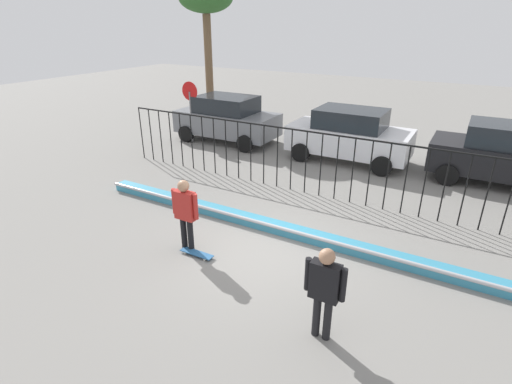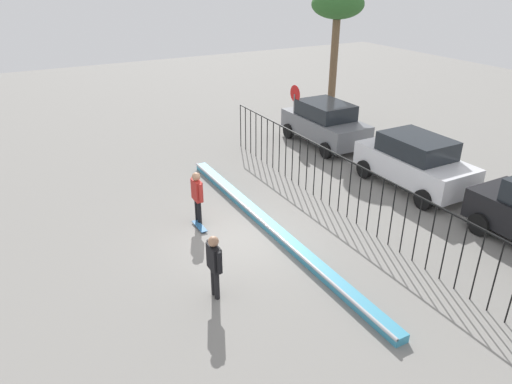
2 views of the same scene
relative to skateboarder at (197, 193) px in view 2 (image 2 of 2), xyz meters
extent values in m
plane|color=gray|center=(1.47, 0.81, -1.02)|extent=(60.00, 60.00, 0.00)
cube|color=teal|center=(1.47, 1.75, -0.91)|extent=(11.00, 0.36, 0.22)
cylinder|color=#B2B2B7|center=(1.47, 1.57, -0.80)|extent=(11.00, 0.09, 0.09)
cylinder|color=black|center=(-5.53, 4.28, -0.06)|extent=(0.04, 0.04, 1.90)
cylinder|color=black|center=(-5.07, 4.28, -0.06)|extent=(0.04, 0.04, 1.90)
cylinder|color=black|center=(-4.60, 4.28, -0.06)|extent=(0.04, 0.04, 1.90)
cylinder|color=black|center=(-4.13, 4.28, -0.06)|extent=(0.04, 0.04, 1.90)
cylinder|color=black|center=(-3.67, 4.28, -0.06)|extent=(0.04, 0.04, 1.90)
cylinder|color=black|center=(-3.20, 4.28, -0.06)|extent=(0.04, 0.04, 1.90)
cylinder|color=black|center=(-2.73, 4.28, -0.06)|extent=(0.04, 0.04, 1.90)
cylinder|color=black|center=(-2.27, 4.28, -0.06)|extent=(0.04, 0.04, 1.90)
cylinder|color=black|center=(-1.80, 4.28, -0.06)|extent=(0.04, 0.04, 1.90)
cylinder|color=black|center=(-1.33, 4.28, -0.06)|extent=(0.04, 0.04, 1.90)
cylinder|color=black|center=(-0.87, 4.28, -0.06)|extent=(0.04, 0.04, 1.90)
cylinder|color=black|center=(-0.40, 4.28, -0.06)|extent=(0.04, 0.04, 1.90)
cylinder|color=black|center=(0.07, 4.28, -0.06)|extent=(0.04, 0.04, 1.90)
cylinder|color=black|center=(0.53, 4.28, -0.06)|extent=(0.04, 0.04, 1.90)
cylinder|color=black|center=(1.00, 4.28, -0.06)|extent=(0.04, 0.04, 1.90)
cylinder|color=black|center=(1.47, 4.28, -0.06)|extent=(0.04, 0.04, 1.90)
cylinder|color=black|center=(1.93, 4.28, -0.06)|extent=(0.04, 0.04, 1.90)
cylinder|color=black|center=(2.40, 4.28, -0.06)|extent=(0.04, 0.04, 1.90)
cylinder|color=black|center=(2.87, 4.28, -0.06)|extent=(0.04, 0.04, 1.90)
cylinder|color=black|center=(3.33, 4.28, -0.06)|extent=(0.04, 0.04, 1.90)
cylinder|color=black|center=(3.80, 4.28, -0.06)|extent=(0.04, 0.04, 1.90)
cylinder|color=black|center=(4.27, 4.28, -0.06)|extent=(0.04, 0.04, 1.90)
cylinder|color=black|center=(4.73, 4.28, -0.06)|extent=(0.04, 0.04, 1.90)
cylinder|color=black|center=(5.20, 4.28, -0.06)|extent=(0.04, 0.04, 1.90)
cylinder|color=black|center=(5.67, 4.28, -0.06)|extent=(0.04, 0.04, 1.90)
cylinder|color=black|center=(6.13, 4.28, -0.06)|extent=(0.04, 0.04, 1.90)
cylinder|color=black|center=(6.60, 4.28, -0.06)|extent=(0.04, 0.04, 1.90)
cylinder|color=black|center=(7.07, 4.28, -0.06)|extent=(0.04, 0.04, 1.90)
cube|color=black|center=(1.47, 4.28, 0.87)|extent=(14.00, 0.04, 0.04)
cylinder|color=black|center=(-0.09, 0.00, -0.62)|extent=(0.13, 0.13, 0.79)
cylinder|color=black|center=(0.09, 0.00, -0.62)|extent=(0.13, 0.13, 0.79)
cube|color=#B22823|center=(0.00, 0.00, 0.10)|extent=(0.48, 0.21, 0.65)
sphere|color=#A87A5B|center=(0.00, 0.00, 0.55)|extent=(0.26, 0.26, 0.26)
cylinder|color=#B22823|center=(-0.29, 0.00, 0.13)|extent=(0.10, 0.10, 0.58)
cylinder|color=#B22823|center=(0.29, 0.00, 0.13)|extent=(0.10, 0.10, 0.58)
cube|color=#26598C|center=(0.32, -0.11, -0.95)|extent=(0.80, 0.20, 0.02)
cylinder|color=silver|center=(0.59, -0.03, -0.99)|extent=(0.05, 0.03, 0.05)
cylinder|color=silver|center=(0.59, -0.18, -0.99)|extent=(0.05, 0.03, 0.05)
cylinder|color=silver|center=(0.05, -0.03, -0.99)|extent=(0.05, 0.03, 0.05)
cylinder|color=silver|center=(0.05, -0.18, -0.99)|extent=(0.05, 0.03, 0.05)
cylinder|color=black|center=(3.48, -1.02, -0.63)|extent=(0.13, 0.13, 0.78)
cylinder|color=black|center=(3.67, -1.02, -0.63)|extent=(0.13, 0.13, 0.78)
cube|color=black|center=(3.58, -1.02, 0.08)|extent=(0.47, 0.20, 0.64)
sphere|color=#A87A5B|center=(3.58, -1.02, 0.53)|extent=(0.25, 0.25, 0.25)
cylinder|color=black|center=(3.29, -1.02, 0.11)|extent=(0.10, 0.10, 0.57)
cylinder|color=black|center=(3.86, -1.02, 0.11)|extent=(0.10, 0.10, 0.57)
cube|color=slate|center=(-4.05, 7.71, -0.23)|extent=(4.30, 1.90, 0.90)
cube|color=#1E2328|center=(-4.05, 7.71, 0.55)|extent=(2.37, 1.71, 0.66)
cylinder|color=black|center=(-2.58, 8.66, -0.68)|extent=(0.68, 0.22, 0.68)
cylinder|color=black|center=(-2.58, 6.76, -0.68)|extent=(0.68, 0.22, 0.68)
cylinder|color=black|center=(-5.51, 8.66, -0.68)|extent=(0.68, 0.22, 0.68)
cylinder|color=black|center=(-5.51, 6.76, -0.68)|extent=(0.68, 0.22, 0.68)
cube|color=silver|center=(1.20, 7.78, -0.23)|extent=(4.30, 1.90, 0.90)
cube|color=#1E2328|center=(1.20, 7.78, 0.55)|extent=(2.37, 1.71, 0.66)
cylinder|color=black|center=(2.67, 8.73, -0.68)|extent=(0.68, 0.22, 0.68)
cylinder|color=black|center=(2.67, 6.83, -0.68)|extent=(0.68, 0.22, 0.68)
cylinder|color=black|center=(-0.26, 8.73, -0.68)|extent=(0.68, 0.22, 0.68)
cylinder|color=black|center=(-0.26, 6.83, -0.68)|extent=(0.68, 0.22, 0.68)
cylinder|color=black|center=(4.63, 7.03, -0.68)|extent=(0.68, 0.22, 0.68)
cylinder|color=slate|center=(-5.27, 6.86, 0.03)|extent=(0.07, 0.07, 2.10)
cylinder|color=red|center=(-5.27, 6.88, 1.10)|extent=(0.76, 0.02, 0.76)
cylinder|color=brown|center=(-6.37, 9.77, 1.50)|extent=(0.36, 0.36, 5.02)
ellipsoid|color=#2D6028|center=(-6.37, 9.77, 4.67)|extent=(2.42, 2.42, 1.33)
camera|label=1|loc=(5.12, -5.87, 3.77)|focal=27.58mm
camera|label=2|loc=(12.07, -4.54, 6.16)|focal=32.87mm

